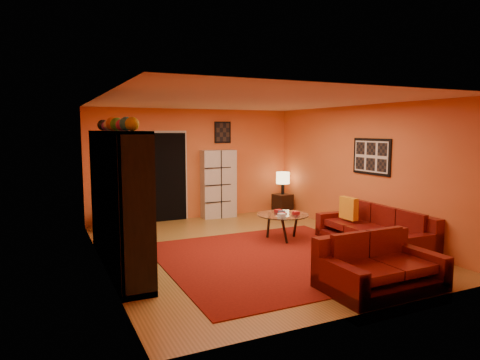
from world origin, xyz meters
name	(u,v)px	position (x,y,z in m)	size (l,w,h in m)	color
floor	(250,249)	(0.00, 0.00, 0.00)	(6.00, 6.00, 0.00)	olive
ceiling	(250,101)	(0.00, 0.00, 2.60)	(6.00, 6.00, 0.00)	white
wall_back	(194,164)	(0.00, 3.00, 1.30)	(6.00, 6.00, 0.00)	orange
wall_front	(369,203)	(0.00, -3.00, 1.30)	(6.00, 6.00, 0.00)	orange
wall_left	(102,184)	(-2.50, 0.00, 1.30)	(6.00, 6.00, 0.00)	orange
wall_right	(361,171)	(2.50, 0.00, 1.30)	(6.00, 6.00, 0.00)	orange
rug	(274,258)	(0.10, -0.70, 0.01)	(3.60, 3.60, 0.01)	#600F0A
doorway	(166,177)	(-0.70, 2.96, 1.02)	(0.95, 0.10, 2.04)	black
wall_art_right	(372,157)	(2.48, -0.30, 1.60)	(0.03, 1.00, 0.70)	black
wall_art_back	(223,132)	(0.75, 2.98, 2.05)	(0.42, 0.03, 0.52)	black
entertainment_unit	(117,199)	(-2.27, 0.00, 1.05)	(0.45, 3.00, 2.10)	black
tv	(121,205)	(-2.23, -0.05, 0.97)	(0.12, 0.88, 0.51)	black
sofa	(376,231)	(2.14, -0.87, 0.28)	(1.00, 2.30, 0.85)	#530B0B
loveseat	(376,267)	(0.70, -2.41, 0.28)	(1.59, 0.97, 0.85)	#530B0B
throw_pillow	(349,208)	(1.95, -0.31, 0.63)	(0.12, 0.42, 0.42)	orange
coffee_table	(283,217)	(0.85, 0.28, 0.45)	(0.99, 0.99, 0.49)	silver
storage_cabinet	(218,184)	(0.56, 2.80, 0.81)	(0.81, 0.36, 1.63)	silver
bowl_chair	(112,216)	(-2.00, 2.50, 0.31)	(0.71, 0.71, 0.58)	black
side_table	(283,204)	(2.18, 2.49, 0.25)	(0.40, 0.40, 0.50)	black
table_lamp	(283,178)	(2.18, 2.49, 0.90)	(0.34, 0.34, 0.56)	black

